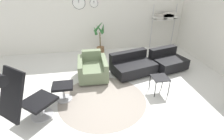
{
  "coord_description": "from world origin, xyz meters",
  "views": [
    {
      "loc": [
        -0.5,
        -3.55,
        2.52
      ],
      "look_at": [
        0.17,
        0.1,
        0.55
      ],
      "focal_mm": 28.0,
      "sensor_mm": 36.0,
      "label": 1
    }
  ],
  "objects_px": {
    "ottoman": "(63,89)",
    "potted_plant": "(100,42)",
    "side_table": "(160,79)",
    "armchair_red": "(93,69)",
    "couch_low": "(132,66)",
    "lounge_chair": "(19,95)",
    "couch_second": "(167,61)",
    "shelf_unit": "(166,17)"
  },
  "relations": [
    {
      "from": "ottoman",
      "to": "potted_plant",
      "type": "bearing_deg",
      "value": 65.67
    },
    {
      "from": "side_table",
      "to": "potted_plant",
      "type": "bearing_deg",
      "value": 112.58
    },
    {
      "from": "armchair_red",
      "to": "side_table",
      "type": "xyz_separation_m",
      "value": [
        1.53,
        -1.01,
        0.11
      ]
    },
    {
      "from": "couch_low",
      "to": "side_table",
      "type": "xyz_separation_m",
      "value": [
        0.36,
        -1.08,
        0.15
      ]
    },
    {
      "from": "lounge_chair",
      "to": "couch_low",
      "type": "distance_m",
      "value": 3.1
    },
    {
      "from": "ottoman",
      "to": "armchair_red",
      "type": "relative_size",
      "value": 0.49
    },
    {
      "from": "side_table",
      "to": "couch_low",
      "type": "bearing_deg",
      "value": 108.4
    },
    {
      "from": "couch_low",
      "to": "potted_plant",
      "type": "distance_m",
      "value": 1.79
    },
    {
      "from": "ottoman",
      "to": "side_table",
      "type": "relative_size",
      "value": 1.08
    },
    {
      "from": "couch_second",
      "to": "side_table",
      "type": "distance_m",
      "value": 1.45
    },
    {
      "from": "couch_second",
      "to": "potted_plant",
      "type": "xyz_separation_m",
      "value": [
        -1.92,
        1.49,
        0.26
      ]
    },
    {
      "from": "couch_low",
      "to": "side_table",
      "type": "distance_m",
      "value": 1.15
    },
    {
      "from": "lounge_chair",
      "to": "armchair_red",
      "type": "bearing_deg",
      "value": 90.46
    },
    {
      "from": "lounge_chair",
      "to": "potted_plant",
      "type": "distance_m",
      "value": 3.76
    },
    {
      "from": "lounge_chair",
      "to": "shelf_unit",
      "type": "bearing_deg",
      "value": 80.04
    },
    {
      "from": "shelf_unit",
      "to": "potted_plant",
      "type": "bearing_deg",
      "value": -174.9
    },
    {
      "from": "ottoman",
      "to": "side_table",
      "type": "height_order",
      "value": "side_table"
    },
    {
      "from": "armchair_red",
      "to": "couch_second",
      "type": "xyz_separation_m",
      "value": [
        2.33,
        0.19,
        -0.04
      ]
    },
    {
      "from": "armchair_red",
      "to": "side_table",
      "type": "bearing_deg",
      "value": 147.64
    },
    {
      "from": "armchair_red",
      "to": "couch_low",
      "type": "relative_size",
      "value": 0.69
    },
    {
      "from": "ottoman",
      "to": "couch_low",
      "type": "xyz_separation_m",
      "value": [
        1.92,
        0.96,
        -0.07
      ]
    },
    {
      "from": "lounge_chair",
      "to": "couch_low",
      "type": "relative_size",
      "value": 0.96
    },
    {
      "from": "armchair_red",
      "to": "shelf_unit",
      "type": "distance_m",
      "value": 3.64
    },
    {
      "from": "couch_second",
      "to": "shelf_unit",
      "type": "distance_m",
      "value": 2.08
    },
    {
      "from": "lounge_chair",
      "to": "couch_second",
      "type": "bearing_deg",
      "value": 66.88
    },
    {
      "from": "potted_plant",
      "to": "side_table",
      "type": "bearing_deg",
      "value": -67.42
    },
    {
      "from": "armchair_red",
      "to": "couch_second",
      "type": "height_order",
      "value": "armchair_red"
    },
    {
      "from": "couch_second",
      "to": "shelf_unit",
      "type": "xyz_separation_m",
      "value": [
        0.62,
        1.71,
        1.0
      ]
    },
    {
      "from": "side_table",
      "to": "shelf_unit",
      "type": "height_order",
      "value": "shelf_unit"
    },
    {
      "from": "lounge_chair",
      "to": "side_table",
      "type": "distance_m",
      "value": 2.99
    },
    {
      "from": "ottoman",
      "to": "potted_plant",
      "type": "xyz_separation_m",
      "value": [
        1.16,
        2.56,
        0.19
      ]
    },
    {
      "from": "couch_low",
      "to": "couch_second",
      "type": "distance_m",
      "value": 1.16
    },
    {
      "from": "couch_low",
      "to": "lounge_chair",
      "type": "bearing_deg",
      "value": 18.37
    },
    {
      "from": "couch_low",
      "to": "shelf_unit",
      "type": "xyz_separation_m",
      "value": [
        1.78,
        1.83,
        1.0
      ]
    },
    {
      "from": "lounge_chair",
      "to": "ottoman",
      "type": "height_order",
      "value": "lounge_chair"
    },
    {
      "from": "armchair_red",
      "to": "ottoman",
      "type": "bearing_deg",
      "value": 51.09
    },
    {
      "from": "lounge_chair",
      "to": "shelf_unit",
      "type": "relative_size",
      "value": 0.79
    },
    {
      "from": "couch_low",
      "to": "potted_plant",
      "type": "bearing_deg",
      "value": -79.88
    },
    {
      "from": "potted_plant",
      "to": "shelf_unit",
      "type": "distance_m",
      "value": 2.65
    },
    {
      "from": "lounge_chair",
      "to": "ottoman",
      "type": "bearing_deg",
      "value": 90.0
    },
    {
      "from": "armchair_red",
      "to": "potted_plant",
      "type": "bearing_deg",
      "value": -102.67
    },
    {
      "from": "side_table",
      "to": "couch_second",
      "type": "bearing_deg",
      "value": 56.43
    }
  ]
}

